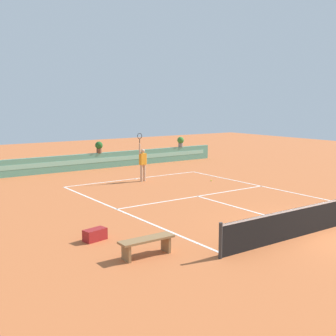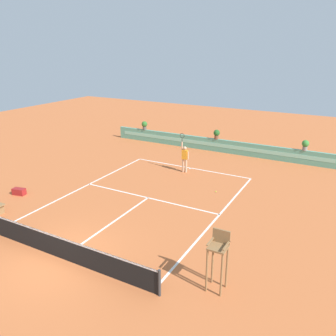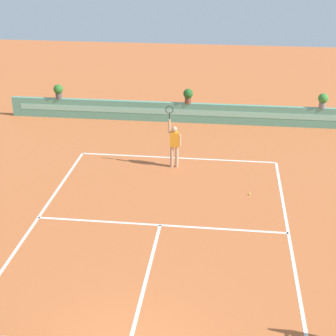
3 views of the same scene
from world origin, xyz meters
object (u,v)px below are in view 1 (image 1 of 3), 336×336
(gear_bag, at_px, (95,235))
(tennis_ball_near_baseline, at_px, (211,181))
(potted_plant_far_right, at_px, (181,141))
(potted_plant_centre, at_px, (99,146))
(tennis_player, at_px, (143,162))
(bench_courtside, at_px, (147,243))

(gear_bag, relative_size, tennis_ball_near_baseline, 10.29)
(gear_bag, distance_m, tennis_ball_near_baseline, 10.95)
(potted_plant_far_right, height_order, potted_plant_centre, same)
(tennis_ball_near_baseline, relative_size, potted_plant_centre, 0.09)
(gear_bag, distance_m, potted_plant_centre, 14.64)
(gear_bag, distance_m, tennis_player, 10.03)
(potted_plant_far_right, bearing_deg, tennis_ball_near_baseline, -115.36)
(potted_plant_centre, bearing_deg, potted_plant_far_right, 0.00)
(bench_courtside, relative_size, gear_bag, 2.29)
(bench_courtside, xyz_separation_m, gear_bag, (-0.56, 2.06, -0.20))
(tennis_ball_near_baseline, bearing_deg, bench_courtside, -139.51)
(gear_bag, xyz_separation_m, tennis_player, (6.46, 7.63, 0.87))
(bench_courtside, bearing_deg, tennis_player, 58.68)
(tennis_ball_near_baseline, bearing_deg, potted_plant_far_right, 64.64)
(bench_courtside, xyz_separation_m, potted_plant_centre, (5.99, 15.09, 1.04))
(tennis_player, distance_m, potted_plant_centre, 5.42)
(bench_courtside, height_order, potted_plant_far_right, potted_plant_far_right)
(gear_bag, bearing_deg, bench_courtside, -74.71)
(gear_bag, bearing_deg, tennis_player, 49.75)
(gear_bag, relative_size, potted_plant_far_right, 0.97)
(potted_plant_far_right, xyz_separation_m, potted_plant_centre, (-6.45, 0.00, 0.00))
(tennis_ball_near_baseline, xyz_separation_m, potted_plant_far_right, (3.56, 7.50, 1.38))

